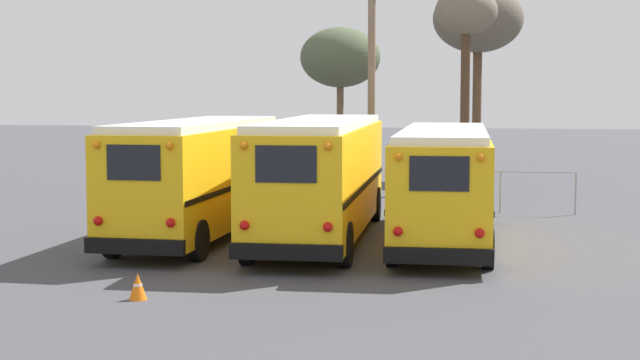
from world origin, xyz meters
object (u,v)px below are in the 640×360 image
object	(u,v)px
school_bus_0	(199,175)
bare_tree_2	(340,58)
bare_tree_1	(478,20)
school_bus_2	(444,181)
bare_tree_0	(466,19)
school_bus_1	(321,174)
traffic_cone	(138,286)
utility_pole	(372,82)

from	to	relation	value
school_bus_0	bare_tree_2	bearing A→B (deg)	87.37
school_bus_0	bare_tree_1	size ratio (longest dim) A/B	1.08
school_bus_0	school_bus_2	xyz separation A→B (m)	(6.73, 0.41, -0.11)
bare_tree_0	bare_tree_2	world-z (taller)	bare_tree_0
school_bus_1	bare_tree_0	size ratio (longest dim) A/B	1.34
traffic_cone	bare_tree_2	bearing A→B (deg)	90.55
school_bus_1	utility_pole	xyz separation A→B (m)	(0.22, 9.46, 2.61)
bare_tree_0	bare_tree_2	size ratio (longest dim) A/B	1.16
school_bus_0	traffic_cone	xyz separation A→B (m)	(1.16, -7.88, -1.52)
bare_tree_0	bare_tree_1	distance (m)	6.18
school_bus_1	utility_pole	world-z (taller)	utility_pole
school_bus_0	utility_pole	world-z (taller)	utility_pole
bare_tree_2	traffic_cone	distance (m)	27.97
school_bus_2	utility_pole	xyz separation A→B (m)	(-3.14, 9.40, 2.75)
school_bus_2	bare_tree_0	xyz separation A→B (m)	(0.13, 13.66, 5.29)
bare_tree_0	traffic_cone	distance (m)	23.65
bare_tree_0	bare_tree_2	distance (m)	8.24
school_bus_1	bare_tree_1	size ratio (longest dim) A/B	1.23
school_bus_2	utility_pole	size ratio (longest dim) A/B	1.22
bare_tree_0	school_bus_0	bearing A→B (deg)	-116.01
bare_tree_1	school_bus_0	bearing A→B (deg)	-109.68
bare_tree_0	traffic_cone	world-z (taller)	bare_tree_0
traffic_cone	school_bus_1	bearing A→B (deg)	74.99
school_bus_1	bare_tree_0	xyz separation A→B (m)	(3.50, 13.72, 5.15)
utility_pole	traffic_cone	world-z (taller)	utility_pole
school_bus_1	bare_tree_0	world-z (taller)	bare_tree_0
bare_tree_2	bare_tree_0	bearing A→B (deg)	-42.70
school_bus_0	bare_tree_0	world-z (taller)	bare_tree_0
school_bus_1	traffic_cone	distance (m)	8.66
school_bus_1	utility_pole	size ratio (longest dim) A/B	1.29
school_bus_2	traffic_cone	xyz separation A→B (m)	(-5.57, -8.29, -1.41)
bare_tree_2	school_bus_0	bearing A→B (deg)	-92.63
school_bus_2	school_bus_0	bearing A→B (deg)	-176.53
traffic_cone	bare_tree_0	bearing A→B (deg)	75.43
school_bus_0	traffic_cone	distance (m)	8.11
bare_tree_1	traffic_cone	xyz separation A→B (m)	(-6.08, -28.11, -7.05)
school_bus_2	traffic_cone	size ratio (longest dim) A/B	19.69
school_bus_2	bare_tree_2	xyz separation A→B (m)	(-5.83, 19.17, 3.92)
school_bus_1	school_bus_2	xyz separation A→B (m)	(3.37, 0.06, -0.14)
school_bus_1	utility_pole	bearing A→B (deg)	88.65
school_bus_2	traffic_cone	bearing A→B (deg)	-123.92
bare_tree_1	bare_tree_2	distance (m)	6.60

